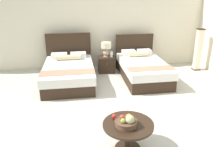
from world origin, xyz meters
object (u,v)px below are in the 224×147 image
(bed_near_window, at_px, (69,72))
(loose_apple, at_px, (114,116))
(vase, at_px, (111,54))
(nightstand, at_px, (106,64))
(bed_near_corner, at_px, (142,68))
(floor_lamp_corner, at_px, (198,50))
(table_lamp, at_px, (106,48))
(coffee_table, at_px, (128,130))
(fruit_bowl, at_px, (126,122))

(bed_near_window, relative_size, loose_apple, 27.99)
(vase, bearing_deg, nightstand, 164.68)
(bed_near_corner, relative_size, nightstand, 4.36)
(nightstand, distance_m, floor_lamp_corner, 2.90)
(bed_near_corner, bearing_deg, loose_apple, -113.83)
(bed_near_corner, distance_m, table_lamp, 1.26)
(coffee_table, bearing_deg, nightstand, 88.40)
(bed_near_window, xyz_separation_m, loose_apple, (0.82, -2.83, 0.21))
(bed_near_window, bearing_deg, table_lamp, 30.96)
(bed_near_corner, bearing_deg, nightstand, 145.61)
(bed_near_corner, bearing_deg, table_lamp, 144.80)
(fruit_bowl, distance_m, floor_lamp_corner, 4.64)
(coffee_table, bearing_deg, fruit_bowl, -126.19)
(bed_near_window, bearing_deg, nightstand, 30.19)
(bed_near_window, xyz_separation_m, floor_lamp_corner, (3.98, 0.46, 0.36))
(bed_near_window, height_order, bed_near_corner, bed_near_window)
(bed_near_corner, distance_m, loose_apple, 3.10)
(bed_near_corner, distance_m, floor_lamp_corner, 2.00)
(table_lamp, distance_m, loose_apple, 3.52)
(bed_near_window, relative_size, vase, 12.36)
(bed_near_window, relative_size, nightstand, 4.35)
(vase, relative_size, floor_lamp_corner, 0.13)
(nightstand, xyz_separation_m, coffee_table, (-0.10, -3.66, 0.11))
(bed_near_window, height_order, floor_lamp_corner, floor_lamp_corner)
(nightstand, distance_m, fruit_bowl, 3.73)
(bed_near_window, xyz_separation_m, table_lamp, (1.11, 0.67, 0.47))
(coffee_table, distance_m, loose_apple, 0.30)
(nightstand, distance_m, vase, 0.36)
(coffee_table, height_order, floor_lamp_corner, floor_lamp_corner)
(bed_near_window, height_order, coffee_table, bed_near_window)
(loose_apple, relative_size, floor_lamp_corner, 0.06)
(table_lamp, bearing_deg, fruit_bowl, -92.19)
(table_lamp, bearing_deg, vase, -22.36)
(loose_apple, bearing_deg, table_lamp, 85.22)
(nightstand, relative_size, table_lamp, 1.11)
(table_lamp, xyz_separation_m, loose_apple, (-0.29, -3.50, -0.26))
(bed_near_corner, relative_size, floor_lamp_corner, 1.63)
(bed_near_corner, distance_m, nightstand, 1.16)
(vase, bearing_deg, floor_lamp_corner, -3.15)
(bed_near_corner, bearing_deg, floor_lamp_corner, 13.64)
(loose_apple, height_order, floor_lamp_corner, floor_lamp_corner)
(nightstand, bearing_deg, bed_near_corner, -34.39)
(vase, height_order, coffee_table, vase)
(coffee_table, relative_size, floor_lamp_corner, 0.60)
(table_lamp, relative_size, vase, 2.57)
(nightstand, height_order, loose_apple, loose_apple)
(table_lamp, xyz_separation_m, coffee_table, (-0.10, -3.68, -0.40))
(vase, relative_size, loose_apple, 2.27)
(bed_near_window, relative_size, fruit_bowl, 6.24)
(nightstand, relative_size, vase, 2.84)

